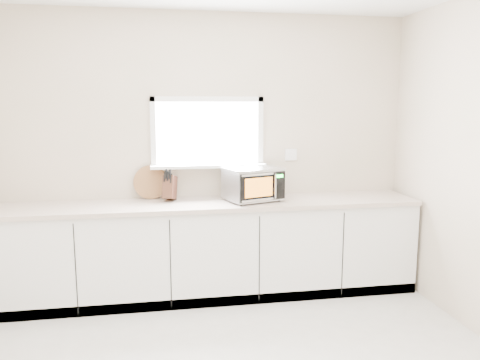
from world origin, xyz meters
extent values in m
cube|color=beige|center=(0.00, 2.00, 1.35)|extent=(4.00, 0.02, 2.70)
cube|color=white|center=(0.00, 1.99, 1.55)|extent=(1.00, 0.02, 0.60)
cube|color=white|center=(0.00, 1.92, 1.23)|extent=(1.12, 0.16, 0.03)
cube|color=white|center=(0.00, 1.97, 1.88)|extent=(1.10, 0.04, 0.05)
cube|color=white|center=(0.00, 1.97, 1.23)|extent=(1.10, 0.04, 0.05)
cube|color=white|center=(-0.53, 1.97, 1.55)|extent=(0.05, 0.04, 0.70)
cube|color=white|center=(0.53, 1.97, 1.55)|extent=(0.05, 0.04, 0.70)
cube|color=white|center=(0.85, 1.99, 1.32)|extent=(0.12, 0.01, 0.12)
cube|color=silver|center=(0.00, 1.70, 0.44)|extent=(3.92, 0.60, 0.88)
cube|color=beige|center=(0.00, 1.69, 0.90)|extent=(3.92, 0.64, 0.04)
cylinder|color=black|center=(0.24, 1.48, 0.93)|extent=(0.02, 0.02, 0.01)
cylinder|color=black|center=(0.15, 1.76, 0.93)|extent=(0.02, 0.02, 0.01)
cylinder|color=black|center=(0.63, 1.62, 0.93)|extent=(0.02, 0.02, 0.01)
cylinder|color=black|center=(0.54, 1.89, 0.93)|extent=(0.02, 0.02, 0.01)
cube|color=#ABADB2|center=(0.39, 1.69, 1.08)|extent=(0.58, 0.51, 0.29)
cube|color=black|center=(0.45, 1.51, 1.08)|extent=(0.45, 0.16, 0.26)
cube|color=orange|center=(0.41, 1.49, 1.08)|extent=(0.28, 0.10, 0.18)
cylinder|color=silver|center=(0.57, 1.52, 1.08)|extent=(0.02, 0.02, 0.23)
cube|color=black|center=(0.61, 1.56, 1.08)|extent=(0.11, 0.04, 0.25)
cube|color=#19FF33|center=(0.62, 1.55, 1.17)|extent=(0.08, 0.03, 0.03)
cube|color=silver|center=(0.39, 1.69, 1.23)|extent=(0.58, 0.51, 0.01)
cube|color=#49241A|center=(-0.38, 1.82, 1.05)|extent=(0.16, 0.23, 0.26)
cube|color=black|center=(-0.43, 1.78, 1.15)|extent=(0.03, 0.05, 0.09)
cube|color=black|center=(-0.40, 1.77, 1.16)|extent=(0.03, 0.05, 0.09)
cube|color=black|center=(-0.37, 1.76, 1.14)|extent=(0.03, 0.05, 0.09)
cube|color=black|center=(-0.41, 1.77, 1.18)|extent=(0.03, 0.05, 0.09)
cube|color=black|center=(-0.38, 1.76, 1.18)|extent=(0.03, 0.05, 0.09)
cylinder|color=olive|center=(-0.56, 1.94, 1.08)|extent=(0.33, 0.08, 0.33)
cylinder|color=#ABADB2|center=(0.67, 1.79, 1.01)|extent=(0.15, 0.15, 0.18)
cylinder|color=black|center=(0.67, 1.79, 1.12)|extent=(0.15, 0.15, 0.04)
camera|label=1|loc=(-0.47, -2.59, 1.82)|focal=35.00mm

